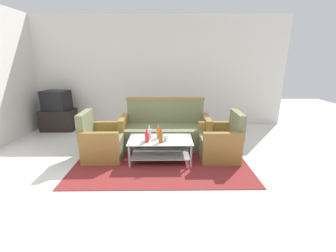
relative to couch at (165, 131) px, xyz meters
name	(u,v)px	position (x,y,z in m)	size (l,w,h in m)	color
ground_plane	(157,181)	(-0.12, -1.43, -0.32)	(14.00, 14.00, 0.00)	silver
wall_back	(160,72)	(-0.12, 1.63, 1.08)	(6.52, 0.12, 2.80)	silver
rug	(161,158)	(-0.07, -0.66, -0.31)	(2.97, 2.10, 0.01)	maroon
couch	(165,131)	(0.00, 0.00, 0.00)	(1.81, 0.77, 0.96)	#6B704C
armchair_left	(102,143)	(-1.14, -0.58, -0.03)	(0.71, 0.77, 0.85)	#6B704C
armchair_right	(220,143)	(1.00, -0.62, -0.03)	(0.71, 0.77, 0.85)	#6B704C
coffee_table	(160,147)	(-0.08, -0.75, -0.04)	(1.10, 0.60, 0.40)	silver
bottle_brown	(161,137)	(-0.08, -0.91, 0.20)	(0.07, 0.07, 0.27)	brown
bottle_clear	(149,134)	(-0.27, -0.75, 0.19)	(0.07, 0.07, 0.25)	silver
bottle_red	(147,137)	(-0.31, -0.89, 0.18)	(0.07, 0.07, 0.22)	red
bottle_orange	(159,133)	(-0.12, -0.70, 0.18)	(0.07, 0.07, 0.23)	#D85919
cup	(166,138)	(0.01, -0.83, 0.14)	(0.08, 0.08, 0.10)	silver
tv_stand	(59,120)	(-2.70, 1.12, -0.06)	(0.80, 0.50, 0.52)	black
television	(56,100)	(-2.70, 1.12, 0.44)	(0.68, 0.55, 0.48)	black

